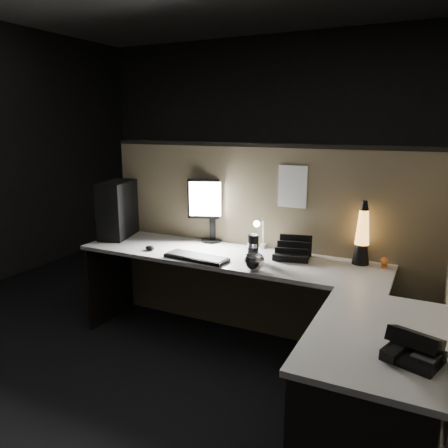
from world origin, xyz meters
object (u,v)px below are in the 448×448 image
at_px(lava_lamp, 362,238).
at_px(desk_phone, 413,349).
at_px(keyboard, 196,258).
at_px(monitor, 212,204).
at_px(pc_tower, 118,209).

distance_m(lava_lamp, desk_phone, 1.27).
height_order(keyboard, lava_lamp, lava_lamp).
xyz_separation_m(lava_lamp, desk_phone, (0.40, -1.20, -0.14)).
xyz_separation_m(keyboard, lava_lamp, (1.07, 0.41, 0.17)).
distance_m(monitor, desk_phone, 2.06).
bearing_deg(monitor, keyboard, -95.30).
distance_m(pc_tower, keyboard, 0.98).
xyz_separation_m(keyboard, desk_phone, (1.47, -0.79, 0.04)).
xyz_separation_m(pc_tower, lava_lamp, (1.98, 0.13, -0.05)).
relative_size(monitor, desk_phone, 2.01).
relative_size(keyboard, desk_phone, 1.85).
bearing_deg(pc_tower, desk_phone, -39.62).
bearing_deg(keyboard, desk_phone, -23.76).
relative_size(monitor, lava_lamp, 1.16).
xyz_separation_m(monitor, keyboard, (0.13, -0.49, -0.30)).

